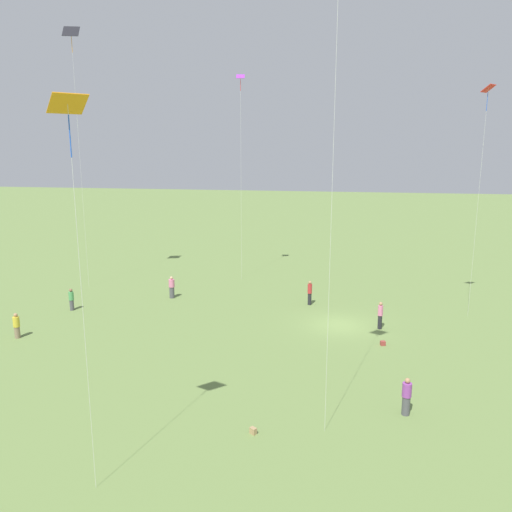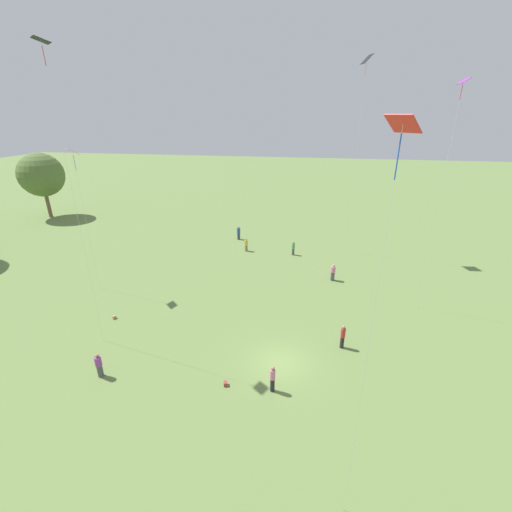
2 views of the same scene
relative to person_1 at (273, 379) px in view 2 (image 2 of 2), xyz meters
The scene contains 16 objects.
ground_plane 2.81m from the person_1, ahead, with size 240.00×240.00×0.00m, color olive.
tree_3 52.61m from the person_1, 52.40° to the left, with size 6.84×6.84×10.36m.
person_1 is the anchor object (origin of this frame).
person_2 27.89m from the person_1, 17.06° to the left, with size 0.62×0.62×1.86m.
person_3 11.27m from the person_1, 93.55° to the left, with size 0.59×0.59×1.76m.
person_4 6.79m from the person_1, 41.11° to the right, with size 0.47×0.47×1.89m.
person_7 16.74m from the person_1, 14.16° to the right, with size 0.55×0.55×1.79m.
person_8 23.51m from the person_1, 15.56° to the left, with size 0.55×0.55×1.64m.
person_9 22.41m from the person_1, ahead, with size 0.36×0.36×1.66m.
kite_1 24.28m from the person_1, 60.71° to the left, with size 1.41×1.41×13.26m.
kite_3 15.64m from the person_1, 148.02° to the right, with size 1.02×1.03×15.93m.
kite_5 31.92m from the person_1, 13.64° to the right, with size 1.48×1.24×21.49m.
kite_6 22.76m from the person_1, 43.10° to the right, with size 0.82×0.74×18.21m.
kite_7 22.04m from the person_1, 78.21° to the left, with size 1.19×1.19×19.73m.
picnic_bag_0 15.27m from the person_1, 68.04° to the left, with size 0.33×0.31×0.27m.
picnic_bag_1 3.08m from the person_1, 91.50° to the left, with size 0.35×0.31×0.27m.
Camera 2 is at (-18.96, -1.66, 15.95)m, focal length 24.00 mm.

